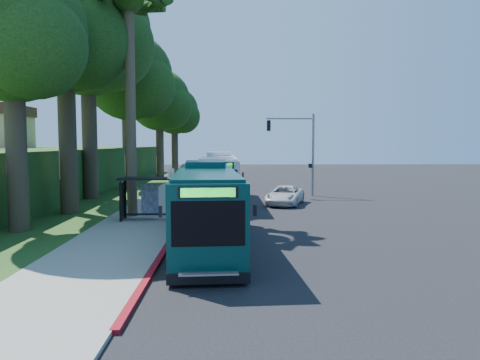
{
  "coord_description": "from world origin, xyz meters",
  "views": [
    {
      "loc": [
        -2.26,
        -29.72,
        4.5
      ],
      "look_at": [
        -1.62,
        1.0,
        2.09
      ],
      "focal_mm": 35.0,
      "sensor_mm": 36.0,
      "label": 1
    }
  ],
  "objects_px": {
    "teal_bus": "(206,205)",
    "pickup": "(285,195)",
    "white_bus": "(219,178)",
    "bus_shelter": "(144,190)"
  },
  "relations": [
    {
      "from": "teal_bus",
      "to": "pickup",
      "type": "relative_size",
      "value": 2.51
    },
    {
      "from": "teal_bus",
      "to": "bus_shelter",
      "type": "bearing_deg",
      "value": 117.76
    },
    {
      "from": "white_bus",
      "to": "bus_shelter",
      "type": "bearing_deg",
      "value": -116.6
    },
    {
      "from": "teal_bus",
      "to": "white_bus",
      "type": "bearing_deg",
      "value": 85.5
    },
    {
      "from": "white_bus",
      "to": "pickup",
      "type": "relative_size",
      "value": 2.6
    },
    {
      "from": "teal_bus",
      "to": "pickup",
      "type": "distance_m",
      "value": 14.6
    },
    {
      "from": "white_bus",
      "to": "teal_bus",
      "type": "distance_m",
      "value": 15.03
    },
    {
      "from": "pickup",
      "to": "bus_shelter",
      "type": "bearing_deg",
      "value": -124.32
    },
    {
      "from": "teal_bus",
      "to": "pickup",
      "type": "bearing_deg",
      "value": 65.8
    },
    {
      "from": "white_bus",
      "to": "teal_bus",
      "type": "xyz_separation_m",
      "value": [
        -0.21,
        -15.03,
        -0.08
      ]
    }
  ]
}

